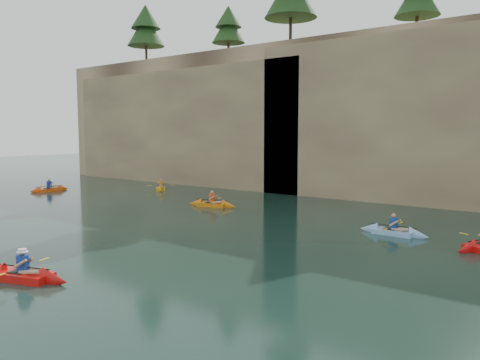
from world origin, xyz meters
The scene contains 11 objects.
ground centered at (0.00, 0.00, 0.00)m, with size 160.00×160.00×0.00m, color black.
cliff centered at (0.00, 30.00, 6.00)m, with size 70.00×16.00×12.00m, color tan.
cliff_slab_west centered at (-20.00, 22.60, 5.28)m, with size 26.00×2.40×10.56m, color tan.
cliff_slab_center centered at (2.00, 22.60, 5.70)m, with size 24.00×2.40×11.40m, color tan.
sea_cave_west centered at (-18.00, 21.95, 2.00)m, with size 4.50×1.00×4.00m, color black.
sea_cave_center centered at (-4.00, 21.95, 1.60)m, with size 3.50×1.00×3.20m, color black.
main_kayaker centered at (-3.95, -1.10, 0.17)m, with size 3.43×2.20×1.25m.
kayaker_orange centered at (-8.71, 13.72, 0.15)m, with size 3.38×2.42×1.26m.
kayaker_yellow centered at (-17.57, 17.70, 0.14)m, with size 2.42×2.42×1.12m.
kayaker_ltblue_mid centered at (3.17, 12.52, 0.15)m, with size 3.22×2.41×1.22m.
kayaker_extra_west centered at (-24.00, 11.78, 0.15)m, with size 2.42×3.18×1.23m.
Camera 1 is at (10.20, -8.48, 4.67)m, focal length 35.00 mm.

